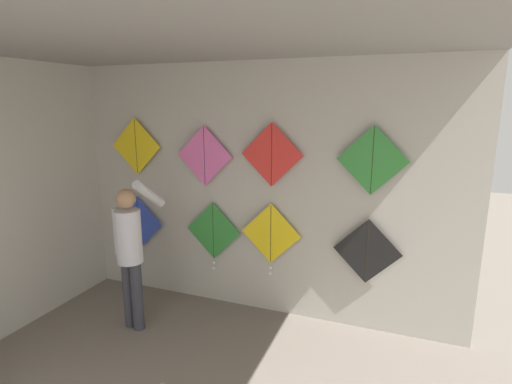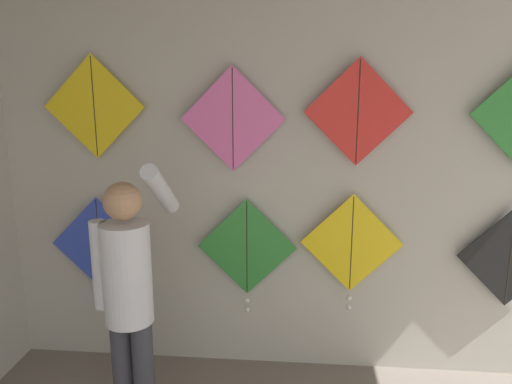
{
  "view_description": "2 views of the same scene",
  "coord_description": "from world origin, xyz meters",
  "px_view_note": "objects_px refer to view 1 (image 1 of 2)",
  "views": [
    {
      "loc": [
        1.71,
        -0.09,
        2.36
      ],
      "look_at": [
        0.28,
        3.64,
        1.47
      ],
      "focal_mm": 28.0,
      "sensor_mm": 36.0,
      "label": 1
    },
    {
      "loc": [
        0.01,
        0.65,
        2.07
      ],
      "look_at": [
        -0.26,
        3.64,
        1.35
      ],
      "focal_mm": 35.0,
      "sensor_mm": 36.0,
      "label": 2
    }
  ],
  "objects_px": {
    "kite_0": "(139,223)",
    "kite_1": "(213,232)",
    "shopkeeper": "(130,246)",
    "kite_6": "(272,155)",
    "kite_3": "(367,251)",
    "kite_7": "(372,160)",
    "kite_4": "(136,146)",
    "kite_2": "(271,235)",
    "kite_5": "(204,156)"
  },
  "relations": [
    {
      "from": "shopkeeper",
      "to": "kite_3",
      "type": "bearing_deg",
      "value": 29.72
    },
    {
      "from": "kite_0",
      "to": "kite_5",
      "type": "bearing_deg",
      "value": 0.0
    },
    {
      "from": "kite_0",
      "to": "kite_3",
      "type": "height_order",
      "value": "same"
    },
    {
      "from": "shopkeeper",
      "to": "kite_6",
      "type": "xyz_separation_m",
      "value": [
        1.27,
        0.79,
        0.91
      ]
    },
    {
      "from": "kite_2",
      "to": "kite_5",
      "type": "distance_m",
      "value": 1.16
    },
    {
      "from": "kite_1",
      "to": "kite_5",
      "type": "distance_m",
      "value": 0.9
    },
    {
      "from": "kite_4",
      "to": "kite_6",
      "type": "bearing_deg",
      "value": 0.0
    },
    {
      "from": "kite_1",
      "to": "kite_3",
      "type": "bearing_deg",
      "value": 0.02
    },
    {
      "from": "kite_7",
      "to": "kite_6",
      "type": "bearing_deg",
      "value": 180.0
    },
    {
      "from": "kite_2",
      "to": "kite_7",
      "type": "relative_size",
      "value": 1.2
    },
    {
      "from": "kite_2",
      "to": "kite_0",
      "type": "bearing_deg",
      "value": 179.99
    },
    {
      "from": "kite_0",
      "to": "kite_1",
      "type": "distance_m",
      "value": 1.05
    },
    {
      "from": "shopkeeper",
      "to": "kite_5",
      "type": "height_order",
      "value": "kite_5"
    },
    {
      "from": "kite_2",
      "to": "kite_3",
      "type": "relative_size",
      "value": 1.2
    },
    {
      "from": "kite_1",
      "to": "kite_3",
      "type": "xyz_separation_m",
      "value": [
        1.74,
        0.0,
        0.0
      ]
    },
    {
      "from": "kite_0",
      "to": "kite_6",
      "type": "relative_size",
      "value": 1.0
    },
    {
      "from": "kite_0",
      "to": "kite_3",
      "type": "xyz_separation_m",
      "value": [
        2.79,
        0.0,
        -0.0
      ]
    },
    {
      "from": "kite_1",
      "to": "kite_4",
      "type": "bearing_deg",
      "value": 179.97
    },
    {
      "from": "kite_6",
      "to": "kite_7",
      "type": "xyz_separation_m",
      "value": [
        1.03,
        0.0,
        -0.01
      ]
    },
    {
      "from": "kite_5",
      "to": "kite_7",
      "type": "bearing_deg",
      "value": 0.0
    },
    {
      "from": "kite_3",
      "to": "kite_7",
      "type": "distance_m",
      "value": 0.93
    },
    {
      "from": "kite_5",
      "to": "kite_6",
      "type": "distance_m",
      "value": 0.8
    },
    {
      "from": "kite_1",
      "to": "kite_4",
      "type": "distance_m",
      "value": 1.4
    },
    {
      "from": "kite_4",
      "to": "kite_7",
      "type": "relative_size",
      "value": 1.0
    },
    {
      "from": "kite_4",
      "to": "kite_7",
      "type": "xyz_separation_m",
      "value": [
        2.75,
        0.0,
        -0.03
      ]
    },
    {
      "from": "kite_6",
      "to": "kite_3",
      "type": "bearing_deg",
      "value": 0.0
    },
    {
      "from": "kite_0",
      "to": "kite_7",
      "type": "relative_size",
      "value": 1.0
    },
    {
      "from": "kite_2",
      "to": "kite_6",
      "type": "xyz_separation_m",
      "value": [
        0.0,
        0.0,
        0.89
      ]
    },
    {
      "from": "shopkeeper",
      "to": "kite_4",
      "type": "relative_size",
      "value": 2.37
    },
    {
      "from": "kite_1",
      "to": "kite_7",
      "type": "bearing_deg",
      "value": 0.02
    },
    {
      "from": "kite_1",
      "to": "kite_5",
      "type": "xyz_separation_m",
      "value": [
        -0.09,
        0.0,
        0.89
      ]
    },
    {
      "from": "shopkeeper",
      "to": "kite_6",
      "type": "relative_size",
      "value": 2.37
    },
    {
      "from": "kite_4",
      "to": "kite_6",
      "type": "height_order",
      "value": "kite_4"
    },
    {
      "from": "kite_0",
      "to": "kite_4",
      "type": "bearing_deg",
      "value": 0.0
    },
    {
      "from": "shopkeeper",
      "to": "kite_3",
      "type": "relative_size",
      "value": 2.37
    },
    {
      "from": "kite_5",
      "to": "kite_1",
      "type": "bearing_deg",
      "value": -0.3
    },
    {
      "from": "kite_0",
      "to": "kite_1",
      "type": "relative_size",
      "value": 0.83
    },
    {
      "from": "kite_4",
      "to": "kite_7",
      "type": "distance_m",
      "value": 2.75
    },
    {
      "from": "kite_6",
      "to": "kite_0",
      "type": "bearing_deg",
      "value": 180.0
    },
    {
      "from": "kite_3",
      "to": "kite_5",
      "type": "height_order",
      "value": "kite_5"
    },
    {
      "from": "kite_6",
      "to": "kite_7",
      "type": "bearing_deg",
      "value": 0.0
    },
    {
      "from": "kite_2",
      "to": "kite_7",
      "type": "distance_m",
      "value": 1.36
    },
    {
      "from": "shopkeeper",
      "to": "kite_4",
      "type": "bearing_deg",
      "value": 130.68
    },
    {
      "from": "kite_2",
      "to": "kite_6",
      "type": "relative_size",
      "value": 1.2
    },
    {
      "from": "kite_4",
      "to": "kite_5",
      "type": "height_order",
      "value": "kite_4"
    },
    {
      "from": "kite_3",
      "to": "kite_4",
      "type": "height_order",
      "value": "kite_4"
    },
    {
      "from": "shopkeeper",
      "to": "kite_1",
      "type": "xyz_separation_m",
      "value": [
        0.56,
        0.79,
        -0.03
      ]
    },
    {
      "from": "kite_5",
      "to": "kite_6",
      "type": "xyz_separation_m",
      "value": [
        0.8,
        0.0,
        0.05
      ]
    },
    {
      "from": "kite_4",
      "to": "kite_6",
      "type": "distance_m",
      "value": 1.72
    },
    {
      "from": "kite_1",
      "to": "kite_4",
      "type": "height_order",
      "value": "kite_4"
    }
  ]
}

